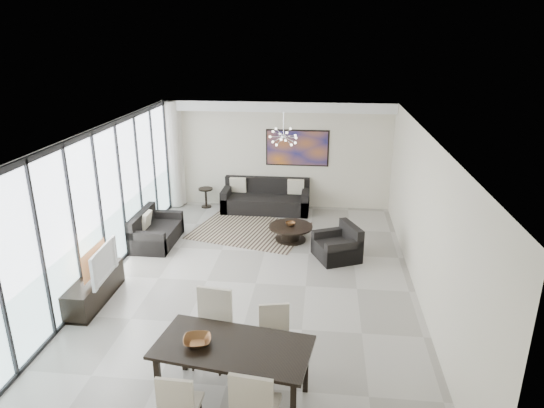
# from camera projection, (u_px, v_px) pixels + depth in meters

# --- Properties ---
(room_shell) EXTENTS (6.00, 9.00, 2.90)m
(room_shell) POSITION_uv_depth(u_px,v_px,m) (280.00, 214.00, 8.76)
(room_shell) COLOR #A8A39B
(room_shell) RESTS_ON ground
(window_wall) EXTENTS (0.37, 8.95, 2.90)m
(window_wall) POSITION_uv_depth(u_px,v_px,m) (104.00, 206.00, 9.10)
(window_wall) COLOR white
(window_wall) RESTS_ON floor
(soffit) EXTENTS (5.98, 0.40, 0.26)m
(soffit) POSITION_uv_depth(u_px,v_px,m) (278.00, 106.00, 12.40)
(soffit) COLOR white
(soffit) RESTS_ON room_shell
(painting) EXTENTS (1.68, 0.04, 0.98)m
(painting) POSITION_uv_depth(u_px,v_px,m) (297.00, 148.00, 12.88)
(painting) COLOR #BE631A
(painting) RESTS_ON room_shell
(chandelier) EXTENTS (0.66, 0.66, 0.71)m
(chandelier) POSITION_uv_depth(u_px,v_px,m) (284.00, 137.00, 10.82)
(chandelier) COLOR silver
(chandelier) RESTS_ON room_shell
(rug) EXTENTS (3.02, 2.58, 0.01)m
(rug) POSITION_uv_depth(u_px,v_px,m) (250.00, 230.00, 11.78)
(rug) COLOR black
(rug) RESTS_ON floor
(coffee_table) EXTENTS (1.01, 1.01, 0.35)m
(coffee_table) POSITION_uv_depth(u_px,v_px,m) (291.00, 232.00, 11.18)
(coffee_table) COLOR black
(coffee_table) RESTS_ON floor
(bowl_coffee) EXTENTS (0.28, 0.28, 0.07)m
(bowl_coffee) POSITION_uv_depth(u_px,v_px,m) (290.00, 224.00, 11.16)
(bowl_coffee) COLOR brown
(bowl_coffee) RESTS_ON coffee_table
(sofa_main) EXTENTS (2.31, 0.94, 0.84)m
(sofa_main) POSITION_uv_depth(u_px,v_px,m) (266.00, 200.00, 13.04)
(sofa_main) COLOR black
(sofa_main) RESTS_ON floor
(loveseat) EXTENTS (0.83, 1.48, 0.74)m
(loveseat) POSITION_uv_depth(u_px,v_px,m) (155.00, 233.00, 11.00)
(loveseat) COLOR black
(loveseat) RESTS_ON floor
(armchair) EXTENTS (1.10, 1.12, 0.73)m
(armchair) POSITION_uv_depth(u_px,v_px,m) (338.00, 247.00, 10.27)
(armchair) COLOR black
(armchair) RESTS_ON floor
(side_table) EXTENTS (0.39, 0.39, 0.54)m
(side_table) POSITION_uv_depth(u_px,v_px,m) (206.00, 195.00, 13.26)
(side_table) COLOR black
(side_table) RESTS_ON floor
(tv_console) EXTENTS (0.44, 1.58, 0.49)m
(tv_console) POSITION_uv_depth(u_px,v_px,m) (94.00, 289.00, 8.61)
(tv_console) COLOR black
(tv_console) RESTS_ON floor
(television) EXTENTS (0.18, 1.04, 0.59)m
(television) POSITION_uv_depth(u_px,v_px,m) (98.00, 263.00, 8.37)
(television) COLOR gray
(television) RESTS_ON tv_console
(dining_table) EXTENTS (2.09, 1.27, 0.82)m
(dining_table) POSITION_uv_depth(u_px,v_px,m) (233.00, 351.00, 6.12)
(dining_table) COLOR black
(dining_table) RESTS_ON floor
(dining_chair_sw) EXTENTS (0.44, 0.44, 0.94)m
(dining_chair_sw) POSITION_uv_depth(u_px,v_px,m) (179.00, 403.00, 5.54)
(dining_chair_sw) COLOR beige
(dining_chair_sw) RESTS_ON floor
(dining_chair_se) EXTENTS (0.55, 0.55, 1.08)m
(dining_chair_se) POSITION_uv_depth(u_px,v_px,m) (254.00, 404.00, 5.41)
(dining_chair_se) COLOR beige
(dining_chair_se) RESTS_ON floor
(dining_chair_nw) EXTENTS (0.58, 0.58, 1.12)m
(dining_chair_nw) POSITION_uv_depth(u_px,v_px,m) (212.00, 321.00, 6.92)
(dining_chair_nw) COLOR beige
(dining_chair_nw) RESTS_ON floor
(dining_chair_ne) EXTENTS (0.52, 0.52, 0.94)m
(dining_chair_ne) POSITION_uv_depth(u_px,v_px,m) (275.00, 333.00, 6.84)
(dining_chair_ne) COLOR beige
(dining_chair_ne) RESTS_ON floor
(bowl_dining) EXTENTS (0.41, 0.41, 0.09)m
(bowl_dining) POSITION_uv_depth(u_px,v_px,m) (197.00, 341.00, 6.12)
(bowl_dining) COLOR brown
(bowl_dining) RESTS_ON dining_table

